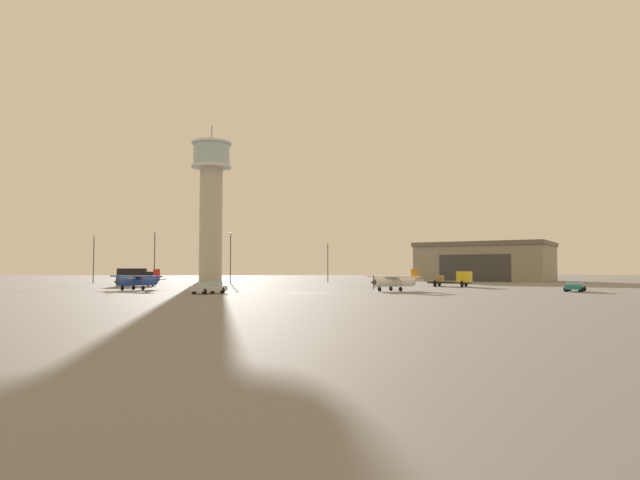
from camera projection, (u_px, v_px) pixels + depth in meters
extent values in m
plane|color=slate|center=(306.00, 293.00, 64.70)|extent=(400.00, 400.00, 0.00)
cylinder|color=#B2AD9E|center=(211.00, 224.00, 127.15)|extent=(5.22, 5.22, 26.28)
cylinder|color=silver|center=(211.00, 167.00, 127.86)|extent=(9.15, 9.15, 0.60)
cylinder|color=#99B7C6|center=(212.00, 155.00, 128.01)|extent=(8.41, 8.41, 4.96)
cylinder|color=silver|center=(212.00, 143.00, 128.15)|extent=(9.15, 9.15, 0.50)
cylinder|color=#38383D|center=(212.00, 134.00, 128.27)|extent=(0.16, 0.16, 4.00)
cube|color=gray|center=(486.00, 264.00, 134.00)|extent=(35.90, 34.05, 8.23)
cube|color=#625C52|center=(485.00, 245.00, 134.24)|extent=(36.74, 34.89, 1.00)
cube|color=#38383A|center=(474.00, 268.00, 125.13)|extent=(13.12, 9.79, 6.17)
cylinder|color=white|center=(394.00, 282.00, 70.60)|extent=(5.96, 3.38, 1.18)
cone|color=#38383D|center=(373.00, 282.00, 69.11)|extent=(1.11, 1.10, 0.83)
cube|color=#38383D|center=(373.00, 282.00, 69.11)|extent=(0.09, 0.11, 1.82)
cube|color=white|center=(393.00, 277.00, 70.51)|extent=(4.98, 9.38, 0.19)
cylinder|color=orange|center=(386.00, 279.00, 71.84)|extent=(0.43, 0.90, 1.30)
cylinder|color=orange|center=(400.00, 280.00, 69.14)|extent=(0.43, 0.90, 1.30)
cube|color=#99B7C6|center=(387.00, 280.00, 70.09)|extent=(1.33, 1.28, 0.67)
cone|color=white|center=(415.00, 281.00, 72.10)|extent=(1.58, 1.33, 0.89)
cube|color=orange|center=(414.00, 275.00, 72.15)|extent=(1.01, 0.51, 1.62)
cube|color=white|center=(415.00, 280.00, 72.11)|extent=(1.89, 2.98, 0.10)
cylinder|color=black|center=(380.00, 289.00, 69.49)|extent=(0.37, 0.59, 0.57)
cylinder|color=black|center=(391.00, 289.00, 71.57)|extent=(0.37, 0.59, 0.57)
cylinder|color=black|center=(401.00, 289.00, 69.72)|extent=(0.37, 0.59, 0.57)
cylinder|color=#2847A8|center=(137.00, 281.00, 74.63)|extent=(4.78, 5.24, 1.18)
cone|color=#38383D|center=(116.00, 282.00, 72.04)|extent=(1.18, 1.19, 0.82)
cube|color=#38383D|center=(116.00, 282.00, 72.04)|extent=(0.11, 0.11, 1.80)
cube|color=#2847A8|center=(135.00, 276.00, 74.43)|extent=(8.10, 7.31, 0.19)
cylinder|color=red|center=(129.00, 279.00, 75.30)|extent=(0.75, 0.67, 1.29)
cylinder|color=red|center=(142.00, 279.00, 73.53)|extent=(0.75, 0.67, 1.29)
cube|color=#99B7C6|center=(130.00, 279.00, 73.72)|extent=(1.40, 1.41, 0.66)
cone|color=#2847A8|center=(157.00, 280.00, 77.22)|extent=(1.54, 1.58, 0.88)
cube|color=red|center=(157.00, 275.00, 77.26)|extent=(0.77, 0.86, 1.61)
cube|color=#2847A8|center=(157.00, 279.00, 77.23)|extent=(2.71, 2.52, 0.09)
cylinder|color=black|center=(122.00, 288.00, 72.74)|extent=(0.53, 0.49, 0.57)
cylinder|color=black|center=(134.00, 288.00, 75.35)|extent=(0.53, 0.49, 0.57)
cylinder|color=black|center=(143.00, 288.00, 74.13)|extent=(0.53, 0.49, 0.57)
cube|color=#38383D|center=(138.00, 282.00, 92.39)|extent=(6.47, 2.78, 0.24)
cube|color=black|center=(151.00, 277.00, 92.36)|extent=(2.06, 2.70, 1.68)
cube|color=#99B7C6|center=(156.00, 274.00, 92.35)|extent=(0.35, 2.11, 0.84)
cube|color=black|center=(132.00, 275.00, 92.49)|extent=(4.49, 3.01, 2.19)
cylinder|color=black|center=(153.00, 283.00, 93.43)|extent=(0.40, 1.03, 1.00)
cylinder|color=black|center=(148.00, 283.00, 91.19)|extent=(0.40, 1.03, 1.00)
cylinder|color=black|center=(129.00, 283.00, 93.57)|extent=(0.40, 1.03, 1.00)
cylinder|color=black|center=(124.00, 283.00, 91.33)|extent=(0.40, 1.03, 1.00)
cube|color=#38383D|center=(449.00, 283.00, 88.89)|extent=(6.72, 5.58, 0.24)
cube|color=gold|center=(464.00, 277.00, 87.74)|extent=(3.03, 3.20, 1.72)
cube|color=#99B7C6|center=(470.00, 275.00, 87.31)|extent=(1.33, 1.84, 0.86)
cube|color=brown|center=(443.00, 281.00, 89.45)|extent=(5.22, 4.74, 0.16)
cube|color=#997547|center=(440.00, 278.00, 89.71)|extent=(1.41, 1.41, 0.90)
cylinder|color=black|center=(466.00, 284.00, 88.72)|extent=(0.80, 0.98, 1.00)
cylinder|color=black|center=(462.00, 284.00, 86.71)|extent=(0.80, 0.98, 1.00)
cylinder|color=black|center=(439.00, 283.00, 90.90)|extent=(0.80, 0.98, 1.00)
cylinder|color=black|center=(435.00, 283.00, 88.89)|extent=(0.80, 0.98, 1.00)
cube|color=#B7BABF|center=(208.00, 289.00, 62.70)|extent=(4.13, 4.46, 0.55)
cube|color=#99B7C6|center=(210.00, 284.00, 62.91)|extent=(2.78, 2.89, 0.50)
cylinder|color=black|center=(204.00, 292.00, 61.05)|extent=(0.60, 0.54, 0.64)
cylinder|color=black|center=(194.00, 291.00, 61.99)|extent=(0.60, 0.54, 0.64)
cylinder|color=black|center=(223.00, 291.00, 63.39)|extent=(0.60, 0.54, 0.64)
cylinder|color=black|center=(212.00, 290.00, 64.32)|extent=(0.60, 0.54, 0.64)
cube|color=teal|center=(575.00, 287.00, 68.78)|extent=(3.93, 4.40, 0.55)
cube|color=#99B7C6|center=(575.00, 283.00, 68.63)|extent=(2.70, 2.83, 0.50)
cylinder|color=black|center=(569.00, 289.00, 70.36)|extent=(0.62, 0.52, 0.64)
cylinder|color=black|center=(584.00, 289.00, 69.49)|extent=(0.62, 0.52, 0.64)
cylinder|color=black|center=(566.00, 289.00, 68.04)|extent=(0.62, 0.52, 0.64)
cylinder|color=black|center=(581.00, 290.00, 67.17)|extent=(0.62, 0.52, 0.64)
cylinder|color=#38383D|center=(230.00, 259.00, 111.06)|extent=(0.18, 0.18, 9.72)
sphere|color=#F9E5B2|center=(231.00, 234.00, 111.33)|extent=(0.44, 0.44, 0.44)
cylinder|color=#38383D|center=(94.00, 260.00, 108.55)|extent=(0.18, 0.18, 9.10)
sphere|color=#F9E5B2|center=(94.00, 236.00, 108.80)|extent=(0.44, 0.44, 0.44)
cylinder|color=#38383D|center=(328.00, 263.00, 119.60)|extent=(0.18, 0.18, 8.16)
sphere|color=#F9E5B2|center=(328.00, 244.00, 119.83)|extent=(0.44, 0.44, 0.44)
cylinder|color=#38383D|center=(155.00, 259.00, 104.81)|extent=(0.18, 0.18, 9.65)
sphere|color=#F9E5B2|center=(155.00, 232.00, 105.08)|extent=(0.44, 0.44, 0.44)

